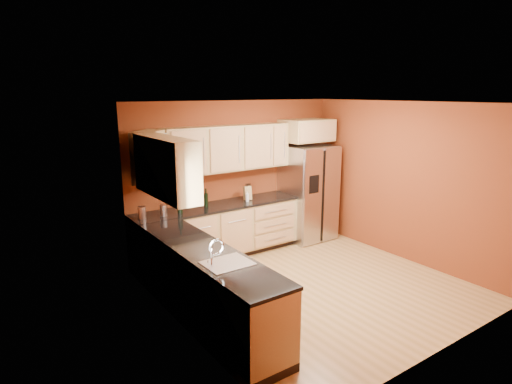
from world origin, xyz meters
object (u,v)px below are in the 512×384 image
refrigerator (308,193)px  canister_left (142,213)px  wine_bottle_a (206,197)px  soap_dispenser (247,197)px  knife_block (247,193)px

refrigerator → canister_left: bearing=179.4°
refrigerator → canister_left: size_ratio=9.51×
wine_bottle_a → soap_dispenser: 0.74m
refrigerator → wine_bottle_a: (-2.10, 0.11, 0.18)m
knife_block → canister_left: bearing=-165.1°
refrigerator → wine_bottle_a: bearing=176.9°
refrigerator → wine_bottle_a: size_ratio=5.93×
refrigerator → knife_block: 1.31m
knife_block → refrigerator: bearing=8.6°
refrigerator → knife_block: size_ratio=7.49×
refrigerator → wine_bottle_a: refrigerator is taller
refrigerator → soap_dispenser: size_ratio=10.44×
wine_bottle_a → knife_block: (0.80, -0.01, -0.03)m
knife_block → soap_dispenser: knife_block is taller
wine_bottle_a → knife_block: size_ratio=1.26×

